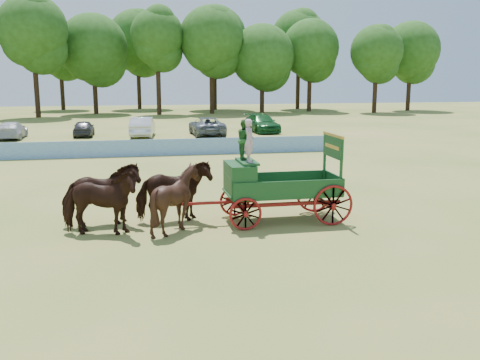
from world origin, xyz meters
name	(u,v)px	position (x,y,z in m)	size (l,w,h in m)	color
ground	(169,240)	(0.00, 0.00, 0.00)	(160.00, 160.00, 0.00)	#AA8D4D
horse_lead_left	(99,202)	(-2.09, 0.91, 1.07)	(1.15, 2.52, 2.13)	black
horse_lead_right	(101,195)	(-2.09, 2.01, 1.07)	(1.15, 2.52, 2.13)	black
horse_wheel_left	(176,199)	(0.31, 0.91, 1.07)	(1.72, 1.94, 2.13)	black
horse_wheel_right	(174,192)	(0.31, 2.01, 1.07)	(1.15, 2.52, 2.13)	black
farm_dray	(263,178)	(3.31, 1.48, 1.53)	(6.00, 2.00, 3.58)	maroon
sponsor_banner	(133,148)	(-1.00, 18.00, 0.53)	(26.00, 0.08, 1.05)	#1F64AB
parked_cars	(67,128)	(-6.35, 30.04, 0.76)	(38.98, 7.28, 1.65)	silver
treeline	(114,44)	(-3.06, 60.55, 9.33)	(90.59, 24.02, 15.35)	#382314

